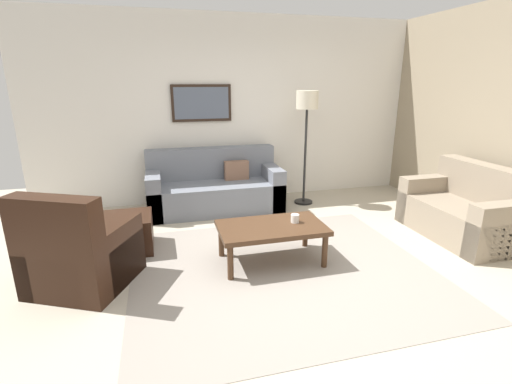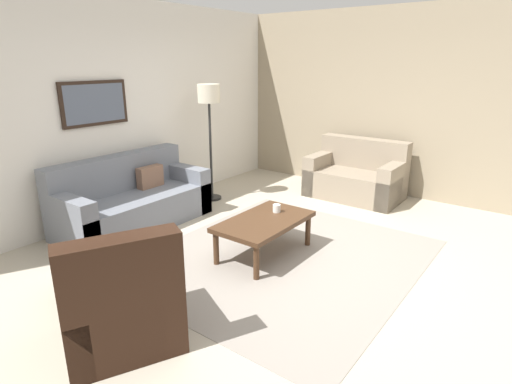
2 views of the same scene
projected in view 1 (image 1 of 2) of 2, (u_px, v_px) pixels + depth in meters
ground_plane at (283, 270)px, 3.75m from camera, size 8.00×8.00×0.00m
rear_partition at (231, 111)px, 5.76m from camera, size 6.00×0.12×2.80m
area_rug at (283, 270)px, 3.75m from camera, size 2.98×2.61×0.01m
couch_main at (214, 188)px, 5.54m from camera, size 1.93×0.86×0.88m
couch_loveseat at (467, 212)px, 4.53m from camera, size 0.84×1.38×0.88m
armchair_leather at (78, 257)px, 3.36m from camera, size 1.07×1.07×0.95m
ottoman at (127, 233)px, 4.17m from camera, size 0.56×0.56×0.40m
coffee_table at (272, 230)px, 3.84m from camera, size 1.10×0.64×0.41m
cup at (295, 218)px, 3.90m from camera, size 0.09×0.09×0.09m
lamp_standing at (307, 112)px, 5.43m from camera, size 0.32×0.32×1.71m
framed_artwork at (202, 103)px, 5.53m from camera, size 0.89×0.04×0.54m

